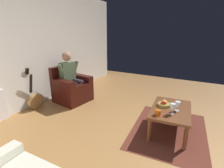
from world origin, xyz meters
name	(u,v)px	position (x,y,z in m)	size (l,w,h in m)	color
ground_plane	(172,134)	(0.00, 0.00, 0.00)	(7.50, 7.50, 0.00)	olive
wall_back	(39,46)	(0.00, -3.16, 1.37)	(6.25, 0.06, 2.73)	silver
rug	(168,130)	(-0.09, -0.08, 0.00)	(1.67, 1.23, 0.01)	#59271D
armchair	(72,89)	(-0.31, -2.52, 0.32)	(0.84, 0.82, 0.88)	#360F0A
person_seated	(71,75)	(-0.31, -2.52, 0.67)	(0.65, 0.58, 1.23)	#516646
coffee_table	(171,112)	(-0.09, -0.08, 0.37)	(1.02, 0.71, 0.43)	brown
guitar	(36,99)	(0.42, -2.95, 0.21)	(0.36, 0.27, 0.93)	#A97A48
wine_glass_near	(178,104)	(-0.05, 0.02, 0.55)	(0.09, 0.09, 0.16)	silver
wine_glass_far	(173,107)	(0.11, -0.03, 0.55)	(0.09, 0.09, 0.18)	silver
fruit_bowl	(164,104)	(-0.14, -0.21, 0.47)	(0.22, 0.22, 0.11)	olive
candle_jar	(158,113)	(0.25, -0.23, 0.47)	(0.09, 0.09, 0.09)	#B14D12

